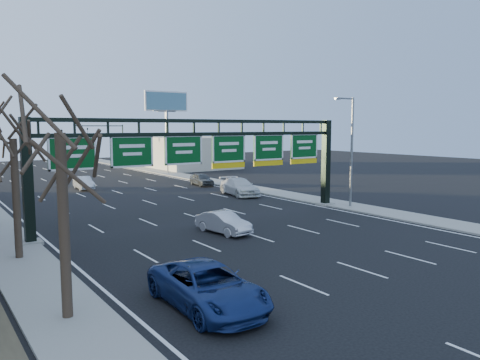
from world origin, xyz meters
TOP-DOWN VIEW (x-y plane):
  - ground at (0.00, 0.00)m, footprint 160.00×160.00m
  - sidewalk_right at (12.80, 20.00)m, footprint 3.00×120.00m
  - lane_markings at (0.00, 20.00)m, footprint 21.60×120.00m
  - sign_gantry at (0.16, 8.00)m, footprint 24.60×1.20m
  - building_right_distant at (20.00, 50.00)m, footprint 12.00×20.00m
  - tree_near at (-12.80, -4.00)m, footprint 3.60×3.60m
  - tree_gantry at (-12.80, 5.00)m, footprint 3.60×3.60m
  - streetlight_near at (12.47, 6.00)m, footprint 2.15×0.22m
  - streetlight_far at (12.47, 40.00)m, footprint 2.15×0.22m
  - billboard_right at (15.00, 44.98)m, footprint 7.00×0.50m
  - traffic_signal_mast at (5.69, 55.00)m, footprint 10.16×0.54m
  - car_blue_suv at (-8.25, -5.83)m, footprint 2.81×5.86m
  - car_silver_sedan at (-1.15, 4.12)m, footprint 1.97×4.23m
  - car_white_wagon at (9.04, 17.00)m, footprint 3.18×5.95m
  - car_grey_far at (9.86, 25.73)m, footprint 2.15×4.29m
  - car_silver_distant at (-2.16, 30.06)m, footprint 1.66×4.18m

SIDE VIEW (x-z plane):
  - ground at x=0.00m, z-range 0.00..0.00m
  - lane_markings at x=0.00m, z-range 0.00..0.01m
  - sidewalk_right at x=12.80m, z-range 0.00..0.12m
  - car_silver_sedan at x=-1.15m, z-range 0.00..1.34m
  - car_silver_distant at x=-2.16m, z-range 0.00..1.35m
  - car_grey_far at x=9.86m, z-range 0.00..1.40m
  - car_blue_suv at x=-8.25m, z-range 0.00..1.61m
  - car_white_wagon at x=9.04m, z-range 0.00..1.64m
  - building_right_distant at x=20.00m, z-range 0.00..5.00m
  - sign_gantry at x=0.16m, z-range 1.03..8.23m
  - streetlight_near at x=12.47m, z-range 0.58..9.58m
  - streetlight_far at x=12.47m, z-range 0.58..9.58m
  - traffic_signal_mast at x=5.69m, z-range 2.00..9.00m
  - tree_gantry at x=-12.80m, z-range 2.87..11.35m
  - tree_near at x=-12.80m, z-range 3.05..11.91m
  - billboard_right at x=15.00m, z-range 3.06..15.06m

